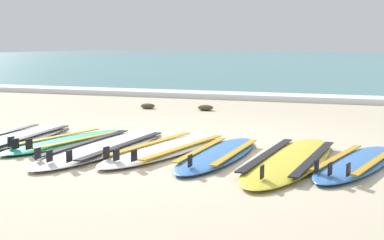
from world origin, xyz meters
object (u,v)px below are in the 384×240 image
(surfboard_2, at_px, (104,147))
(surfboard_4, at_px, (218,154))
(surfboard_5, at_px, (290,159))
(surfboard_3, at_px, (167,148))
(surfboard_6, at_px, (356,163))
(surfboard_1, at_px, (69,141))
(surfboard_0, at_px, (15,138))

(surfboard_2, xyz_separation_m, surfboard_4, (1.30, 0.05, -0.00))
(surfboard_2, relative_size, surfboard_4, 1.24)
(surfboard_2, bearing_deg, surfboard_5, 0.93)
(surfboard_3, bearing_deg, surfboard_6, -2.03)
(surfboard_1, height_order, surfboard_3, same)
(surfboard_3, distance_m, surfboard_6, 2.00)
(surfboard_6, bearing_deg, surfboard_2, -178.03)
(surfboard_2, distance_m, surfboard_4, 1.30)
(surfboard_2, height_order, surfboard_6, same)
(surfboard_1, bearing_deg, surfboard_2, -18.46)
(surfboard_3, xyz_separation_m, surfboard_6, (1.99, -0.07, 0.00))
(surfboard_1, relative_size, surfboard_2, 0.80)
(surfboard_3, bearing_deg, surfboard_2, -166.61)
(surfboard_0, height_order, surfboard_4, same)
(surfboard_1, bearing_deg, surfboard_3, -1.38)
(surfboard_5, bearing_deg, surfboard_0, 178.22)
(surfboard_0, bearing_deg, surfboard_1, 4.40)
(surfboard_1, xyz_separation_m, surfboard_5, (2.63, -0.16, -0.00))
(surfboard_3, xyz_separation_m, surfboard_5, (1.37, -0.13, -0.00))
(surfboard_1, height_order, surfboard_6, same)
(surfboard_2, height_order, surfboard_5, same)
(surfboard_3, bearing_deg, surfboard_5, -5.39)
(surfboard_4, bearing_deg, surfboard_2, -177.63)
(surfboard_5, relative_size, surfboard_6, 1.27)
(surfboard_4, bearing_deg, surfboard_3, 170.03)
(surfboard_4, xyz_separation_m, surfboard_5, (0.75, -0.02, -0.00))
(surfboard_2, distance_m, surfboard_3, 0.70)
(surfboard_1, distance_m, surfboard_5, 2.64)
(surfboard_3, distance_m, surfboard_5, 1.38)
(surfboard_3, height_order, surfboard_5, same)
(surfboard_1, xyz_separation_m, surfboard_4, (1.88, -0.14, -0.00))
(surfboard_2, bearing_deg, surfboard_1, 161.54)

